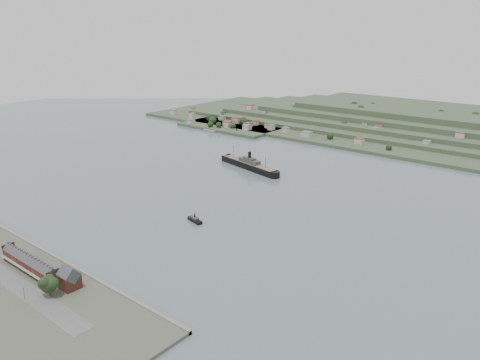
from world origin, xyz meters
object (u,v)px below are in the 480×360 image
Objects in this scene: fig_tree at (48,284)px; terrace_row at (30,263)px; gabled_building at (69,278)px; steamship at (247,164)px; tugboat at (195,220)px.

terrace_row is at bearing 167.40° from fig_tree.
gabled_building is 0.15× the size of steamship.
fig_tree reaches higher than tugboat.
terrace_row is at bearing -100.18° from tugboat.
steamship is (-38.53, 262.65, -2.66)m from terrace_row.
terrace_row is 37.74m from gabled_building.
tugboat is (-15.69, 117.41, -6.48)m from gabled_building.
gabled_building reaches higher than tugboat.
terrace_row is 0.60× the size of steamship.
terrace_row reaches higher than tugboat.
terrace_row is 123.48m from tugboat.
gabled_building is 269.60m from steamship.
terrace_row is 3.95× the size of gabled_building.
steamship is 5.80× the size of tugboat.
fig_tree is (36.44, -8.15, 2.98)m from terrace_row.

